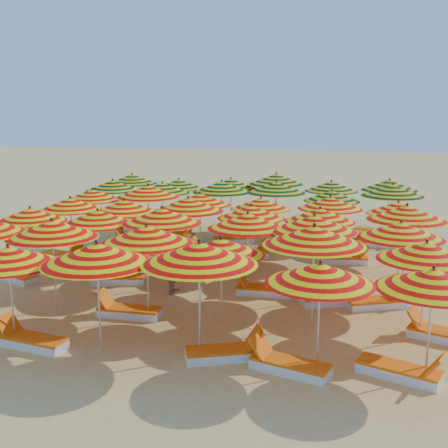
{
  "coord_description": "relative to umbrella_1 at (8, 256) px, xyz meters",
  "views": [
    {
      "loc": [
        4.02,
        -18.19,
        5.48
      ],
      "look_at": [
        0.0,
        0.5,
        1.6
      ],
      "focal_mm": 45.0,
      "sensor_mm": 36.0,
      "label": 1
    }
  ],
  "objects": [
    {
      "name": "lounger_22",
      "position": [
        8.99,
        11.84,
        -2.0
      ],
      "size": [
        1.78,
        0.76,
        0.69
      ],
      "rotation": [
        0.0,
        0.0,
        0.11
      ],
      "color": "white",
      "rests_on": "ground"
    },
    {
      "name": "umbrella_10",
      "position": [
        6.91,
        2.48,
        0.27
      ],
      "size": [
        3.34,
        3.34,
        2.75
      ],
      "color": "silver",
      "rests_on": "ground"
    },
    {
      "name": "beachgoer_a",
      "position": [
        2.4,
        6.34,
        -1.49
      ],
      "size": [
        0.58,
        0.55,
        1.33
      ],
      "primitive_type": "imported",
      "rotation": [
        0.0,
        0.0,
        2.47
      ],
      "color": "tan",
      "rests_on": "ground"
    },
    {
      "name": "lounger_2",
      "position": [
        5.14,
        0.19,
        -2.0
      ],
      "size": [
        1.82,
        1.19,
        0.69
      ],
      "rotation": [
        0.0,
        0.0,
        0.38
      ],
      "color": "white",
      "rests_on": "ground"
    },
    {
      "name": "umbrella_25",
      "position": [
        0.1,
        9.3,
        0.22
      ],
      "size": [
        3.14,
        3.14,
        2.7
      ],
      "color": "silver",
      "rests_on": "ground"
    },
    {
      "name": "umbrella_40",
      "position": [
        7.04,
        13.75,
        0.03
      ],
      "size": [
        2.83,
        2.83,
        2.48
      ],
      "color": "silver",
      "rests_on": "ground"
    },
    {
      "name": "umbrella_15",
      "position": [
        4.83,
        4.79,
        0.11
      ],
      "size": [
        3.03,
        3.03,
        2.57
      ],
      "color": "silver",
      "rests_on": "ground"
    },
    {
      "name": "umbrella_28",
      "position": [
        7.13,
        9.11,
        0.04
      ],
      "size": [
        2.41,
        2.41,
        2.49
      ],
      "color": "silver",
      "rests_on": "ground"
    },
    {
      "name": "lounger_5",
      "position": [
        2.0,
        2.22,
        -2.0
      ],
      "size": [
        1.73,
        0.58,
        0.69
      ],
      "rotation": [
        0.0,
        0.0,
        3.14
      ],
      "color": "white",
      "rests_on": "ground"
    },
    {
      "name": "lounger_7",
      "position": [
        -2.88,
        4.56,
        -2.0
      ],
      "size": [
        1.82,
        1.21,
        0.69
      ],
      "rotation": [
        0.0,
        0.0,
        2.74
      ],
      "color": "white",
      "rests_on": "ground"
    },
    {
      "name": "umbrella_30",
      "position": [
        -2.41,
        11.73,
        0.08
      ],
      "size": [
        2.54,
        2.54,
        2.53
      ],
      "color": "silver",
      "rests_on": "ground"
    },
    {
      "name": "ground",
      "position": [
        3.56,
        6.88,
        -2.15
      ],
      "size": [
        120.0,
        120.0,
        0.0
      ],
      "primitive_type": "plane",
      "color": "#DFBC63",
      "rests_on": "ground"
    },
    {
      "name": "lounger_12",
      "position": [
        -2.57,
        7.25,
        -2.0
      ],
      "size": [
        1.83,
        1.1,
        0.69
      ],
      "rotation": [
        0.0,
        0.0,
        -0.32
      ],
      "color": "white",
      "rests_on": "ground"
    },
    {
      "name": "lounger_20",
      "position": [
        0.52,
        11.63,
        -2.0
      ],
      "size": [
        1.82,
        1.18,
        0.69
      ],
      "rotation": [
        0.0,
        0.0,
        -0.38
      ],
      "color": "white",
      "rests_on": "ground"
    },
    {
      "name": "lounger_15",
      "position": [
        10.13,
        6.8,
        -2.0
      ],
      "size": [
        1.75,
        0.64,
        0.69
      ],
      "rotation": [
        0.0,
        0.0,
        -0.04
      ],
      "color": "white",
      "rests_on": "ground"
    },
    {
      "name": "umbrella_8",
      "position": [
        2.6,
        2.21,
        0.14
      ],
      "size": [
        2.64,
        2.64,
        2.61
      ],
      "color": "silver",
      "rests_on": "ground"
    },
    {
      "name": "umbrella_22",
      "position": [
        6.86,
        6.82,
        -0.0
      ],
      "size": [
        2.45,
        2.45,
        2.45
      ],
      "color": "silver",
      "rests_on": "ground"
    },
    {
      "name": "lounger_24",
      "position": [
        4.08,
        14.12,
        -2.0
      ],
      "size": [
        1.78,
        0.74,
        0.69
      ],
      "rotation": [
        0.0,
        0.0,
        -0.09
      ],
      "color": "white",
      "rests_on": "ground"
    },
    {
      "name": "umbrella_4",
      "position": [
        7.17,
        0.06,
        0.0
      ],
      "size": [
        2.7,
        2.7,
        2.45
      ],
      "color": "silver",
      "rests_on": "ground"
    },
    {
      "name": "umbrella_29",
      "position": [
        9.5,
        9.15,
        -0.07
      ],
      "size": [
        2.29,
        2.29,
        2.37
      ],
      "color": "silver",
      "rests_on": "ground"
    },
    {
      "name": "umbrella_12",
      "position": [
        -2.29,
        4.77,
        0.01
      ],
      "size": [
        3.04,
        3.04,
        2.46
      ],
      "color": "silver",
      "rests_on": "ground"
    },
    {
      "name": "lounger_6",
      "position": [
        10.07,
        2.29,
        -2.0
      ],
      "size": [
        1.82,
        1.19,
        0.69
      ],
      "rotation": [
        0.0,
        0.0,
        2.75
      ],
      "color": "white",
      "rests_on": "ground"
    },
    {
      "name": "umbrella_19",
      "position": [
        0.16,
        6.71,
        0.05
      ],
      "size": [
        3.06,
        3.06,
        2.51
      ],
      "color": "silver",
      "rests_on": "ground"
    },
    {
      "name": "umbrella_27",
      "position": [
        4.58,
        9.12,
        -0.08
      ],
      "size": [
        2.46,
        2.46,
        2.36
      ],
      "color": "silver",
      "rests_on": "ground"
    },
    {
      "name": "umbrella_2",
      "position": [
        2.25,
        -0.06,
        0.19
      ],
      "size": [
        3.2,
        3.2,
        2.66
      ],
      "color": "silver",
      "rests_on": "ground"
    },
    {
      "name": "lounger_26",
      "position": [
        9.02,
        14.14,
        -2.0
      ],
      "size": [
        1.82,
        1.21,
        0.69
      ],
      "rotation": [
        0.0,
        0.0,
        -0.4
      ],
      "color": "white",
      "rests_on": "ground"
    },
    {
      "name": "umbrella_5",
      "position": [
        9.41,
        0.15,
        -0.0
      ],
      "size": [
        2.91,
        2.91,
        2.44
      ],
      "color": "silver",
      "rests_on": "ground"
    },
    {
      "name": "umbrella_1",
      "position": [
        0.0,
        0.0,
        0.0
      ],
      "size": [
        2.73,
        2.73,
        2.45
      ],
      "color": "silver",
      "rests_on": "ground"
    },
    {
      "name": "umbrella_13",
      "position": [
        0.04,
        4.78,
        0.03
      ],
      "size": [
        2.92,
        2.92,
        2.48
      ],
      "color": "silver",
      "rests_on": "ground"
    },
    {
      "name": "lounger_21",
      "position": [
        3.19,
        11.3,
        -2.0
      ],
      "size": [
        1.83,
        1.05,
        0.69
      ],
      "rotation": [
        0.0,
        0.0,
        0.29
      ],
      "color": "white",
      "rests_on": "ground"
    },
    {
      "name": "umbrella_24",
      "position": [
        -2.3,
        9.38,
        -0.0
      ],
      "size": [
        2.38,
        2.38,
        2.44
      ],
      "color": "silver",
      "rests_on": "ground"
    },
    {
      "name": "umbrella_35",
      "position": [
        9.49,
        11.64,
        0.21
      ],
      "size": [
        3.32,
        3.32,
        2.69
      ],
      "color": "silver",
      "rests_on": "ground"
    },
    {
      "name": "lounger_1",
      "position": [
        0.5,
        -0.14,
        -2.0
      ],
      "size": [
        1.81,
        0.89,
        0.69
      ],
      "rotation": [
        0.0,
        0.0,
        2.96
      ],
      "color": "white",
      "rests_on": "ground"
    },
    {
      "name": "lounger_23",
      "position": [
        -0.43,
        13.36,
        -2.0
      ],
      "size": [
        1.83,
        1.16,
        0.69
      ],
      "rotation": [
        0.0,
        0.0,
        -0.36
      ],
      "color": "white",
      "rests_on": "ground"
    },
    {
      "name": "lounger_4",
      "position": [
        8.91,
        0.07,
        -2.0
      ],
      "size": [
        1.82,
        1.18,
        0.69
      ],
      "rotation": [
        0.0,
        0.0,
        -0.38
      ],
      "color": "white",
      "rests_on": "ground"
    },
    {
      "name": "lounger_16",
      "position": [
        -0.5,
        9.55,
        -2.0
      ],
      "size": [
        1.76,
        0.68,
        0.69
      ],
      "rotation": [
        0.0,
        0.0,
        3.08
      ],
      "color": "white",
      "rests_on": "ground"
    },
    {
      "name": "umbrella_14",
      "position": [
        2.18,
        4.74,
        0.16
      ],
      "size": [
        2.51,
        2.51,
        2.63
      ],
      "color": "silver",
      "rests_on": "ground"
    },
    {
      "name": "umbrella_20",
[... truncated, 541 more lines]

